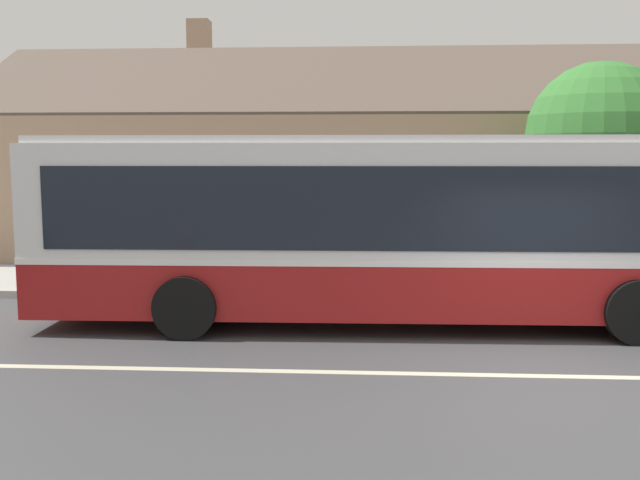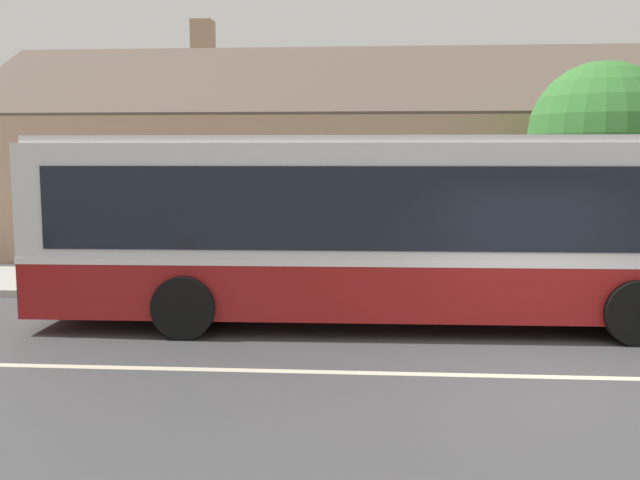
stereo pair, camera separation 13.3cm
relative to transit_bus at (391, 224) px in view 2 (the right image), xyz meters
The scene contains 7 objects.
ground_plane 3.95m from the transit_bus, 54.49° to the right, with size 300.00×300.00×0.00m, color #424244.
sidewalk_far 4.07m from the transit_bus, 56.24° to the left, with size 60.00×3.00×0.15m, color #ADAAA3.
lane_divider_stripe 3.95m from the transit_bus, 54.49° to the right, with size 60.00×0.16×0.01m, color beige.
community_building 10.70m from the transit_bus, 86.46° to the left, with size 24.51×9.52×7.25m.
transit_bus is the anchor object (origin of this frame).
bench_by_building 7.61m from the transit_bus, 158.92° to the left, with size 1.59×0.51×0.94m.
street_tree_primary 6.56m from the transit_bus, 41.92° to the left, with size 3.20×3.20×4.92m.
Camera 2 is at (-2.41, -9.16, 2.88)m, focal length 40.00 mm.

